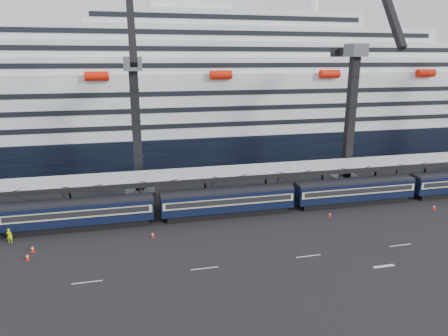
{
  "coord_description": "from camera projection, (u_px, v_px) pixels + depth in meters",
  "views": [
    {
      "loc": [
        -20.76,
        -41.81,
        21.67
      ],
      "look_at": [
        -8.57,
        10.0,
        7.09
      ],
      "focal_mm": 32.0,
      "sensor_mm": 36.0,
      "label": 1
    }
  ],
  "objects": [
    {
      "name": "ground",
      "position": [
        309.0,
        239.0,
        49.56
      ],
      "size": [
        260.0,
        260.0,
        0.0
      ],
      "primitive_type": "plane",
      "color": "black",
      "rests_on": "ground"
    },
    {
      "name": "lane_markings",
      "position": [
        393.0,
        251.0,
        46.45
      ],
      "size": [
        111.0,
        4.27,
        0.02
      ],
      "color": "beige",
      "rests_on": "ground"
    },
    {
      "name": "train",
      "position": [
        250.0,
        199.0,
        57.34
      ],
      "size": [
        133.05,
        3.0,
        4.05
      ],
      "color": "black",
      "rests_on": "ground"
    },
    {
      "name": "canopy",
      "position": [
        272.0,
        169.0,
        61.32
      ],
      "size": [
        130.0,
        6.25,
        5.53
      ],
      "color": "#9EA1A6",
      "rests_on": "ground"
    },
    {
      "name": "cruise_ship",
      "position": [
        220.0,
        102.0,
        89.24
      ],
      "size": [
        214.09,
        28.84,
        34.0
      ],
      "color": "black",
      "rests_on": "ground"
    },
    {
      "name": "crane_dark_near",
      "position": [
        136.0,
        127.0,
        59.45
      ],
      "size": [
        4.5,
        17.75,
        35.08
      ],
      "color": "#51535A",
      "rests_on": "ground"
    },
    {
      "name": "crane_dark_mid",
      "position": [
        352.0,
        111.0,
        65.86
      ],
      "size": [
        4.5,
        18.24,
        39.64
      ],
      "color": "#51535A",
      "rests_on": "ground"
    },
    {
      "name": "worker",
      "position": [
        9.0,
        236.0,
        48.42
      ],
      "size": [
        0.75,
        0.56,
        1.86
      ],
      "primitive_type": "imported",
      "rotation": [
        0.0,
        0.0,
        2.96
      ],
      "color": "#CEEE0C",
      "rests_on": "ground"
    },
    {
      "name": "traffic_cone_a",
      "position": [
        32.0,
        248.0,
        46.29
      ],
      "size": [
        0.44,
        0.44,
        0.87
      ],
      "color": "red",
      "rests_on": "ground"
    },
    {
      "name": "traffic_cone_b",
      "position": [
        27.0,
        256.0,
        44.39
      ],
      "size": [
        0.43,
        0.43,
        0.86
      ],
      "color": "red",
      "rests_on": "ground"
    },
    {
      "name": "traffic_cone_c",
      "position": [
        153.0,
        234.0,
        50.06
      ],
      "size": [
        0.39,
        0.39,
        0.78
      ],
      "color": "red",
      "rests_on": "ground"
    },
    {
      "name": "traffic_cone_d",
      "position": [
        330.0,
        214.0,
        56.66
      ],
      "size": [
        0.34,
        0.34,
        0.67
      ],
      "color": "red",
      "rests_on": "ground"
    },
    {
      "name": "traffic_cone_e",
      "position": [
        434.0,
        207.0,
        59.25
      ],
      "size": [
        0.44,
        0.44,
        0.87
      ],
      "color": "red",
      "rests_on": "ground"
    }
  ]
}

